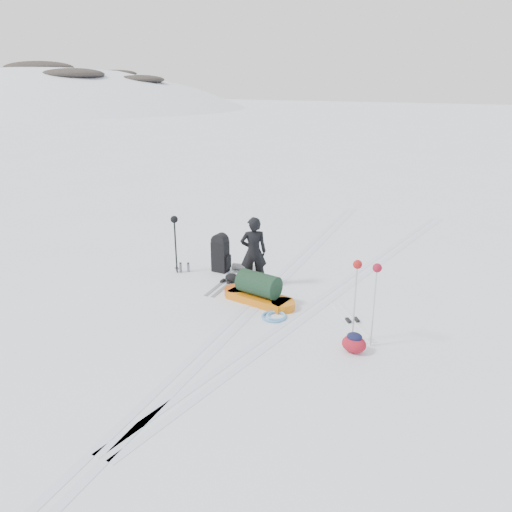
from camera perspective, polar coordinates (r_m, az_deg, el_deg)
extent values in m
plane|color=white|center=(10.59, -0.21, -5.54)|extent=(200.00, 200.00, 0.00)
ellipsoid|color=white|center=(107.48, -20.25, -6.22)|extent=(143.00, 121.00, 93.50)
ellipsoid|color=black|center=(97.86, -23.57, 19.11)|extent=(13.00, 10.00, 2.20)
ellipsoid|color=black|center=(83.42, -20.24, 18.91)|extent=(10.40, 8.00, 1.76)
ellipsoid|color=black|center=(111.08, -25.98, 18.17)|extent=(9.10, 7.00, 1.54)
ellipsoid|color=black|center=(97.67, -15.65, 19.43)|extent=(7.80, 6.00, 1.32)
ellipsoid|color=black|center=(85.17, -13.13, 19.04)|extent=(8.32, 6.40, 1.41)
cube|color=silver|center=(10.63, -0.79, -5.40)|extent=(1.40, 17.97, 0.01)
cube|color=silver|center=(10.53, 0.37, -5.65)|extent=(1.40, 17.97, 0.01)
cube|color=silver|center=(11.84, 9.81, -3.00)|extent=(2.09, 13.88, 0.01)
cube|color=silver|center=(11.78, 10.92, -3.20)|extent=(2.09, 13.88, 0.01)
imported|color=black|center=(11.21, -0.29, 0.45)|extent=(0.71, 0.66, 1.64)
cube|color=orange|center=(10.66, 0.30, -4.85)|extent=(1.41, 0.75, 0.17)
cylinder|color=orange|center=(10.35, 3.11, -5.66)|extent=(0.56, 0.56, 0.17)
cylinder|color=#C7490B|center=(11.00, -2.34, -4.08)|extent=(0.56, 0.56, 0.17)
cylinder|color=black|center=(10.53, 0.30, -3.21)|extent=(0.96, 0.62, 0.49)
cube|color=black|center=(12.27, -4.10, -0.07)|extent=(0.38, 0.27, 0.76)
cylinder|color=black|center=(12.14, -4.14, 1.73)|extent=(0.37, 0.26, 0.37)
cube|color=black|center=(12.22, -3.25, -0.66)|extent=(0.09, 0.20, 0.33)
cylinder|color=slate|center=(12.40, -1.34, -1.28)|extent=(0.62, 0.31, 0.16)
cylinder|color=black|center=(12.27, -9.21, 1.13)|extent=(0.03, 0.03, 1.33)
cylinder|color=black|center=(12.19, -9.12, 1.00)|extent=(0.03, 0.03, 1.33)
torus|color=black|center=(12.46, -9.07, -1.32)|extent=(0.11, 0.11, 0.01)
torus|color=black|center=(12.37, -8.99, -1.46)|extent=(0.11, 0.11, 0.01)
sphere|color=black|center=(12.02, -9.33, 4.15)|extent=(0.18, 0.18, 0.18)
cylinder|color=#ACADB3|center=(9.02, 11.21, -5.45)|extent=(0.03, 0.03, 1.47)
cylinder|color=#B9BCC1|center=(8.94, 13.30, -5.86)|extent=(0.03, 0.03, 1.47)
torus|color=#9EA2A5|center=(9.30, 10.96, -8.92)|extent=(0.12, 0.12, 0.01)
torus|color=#A5A7AC|center=(9.22, 13.00, -9.35)|extent=(0.12, 0.12, 0.01)
sphere|color=maroon|center=(8.73, 11.53, -0.95)|extent=(0.16, 0.16, 0.16)
sphere|color=maroon|center=(8.65, 13.69, -1.33)|extent=(0.16, 0.16, 0.16)
cube|color=#93979B|center=(11.65, -3.06, -3.10)|extent=(0.22, 1.72, 0.02)
cube|color=#93959B|center=(11.72, -3.82, -2.97)|extent=(0.22, 1.72, 0.02)
cube|color=black|center=(11.64, -3.06, -2.96)|extent=(0.08, 0.18, 0.05)
cube|color=black|center=(11.71, -3.82, -2.83)|extent=(0.08, 0.18, 0.05)
cube|color=white|center=(10.01, 10.49, -7.41)|extent=(1.14, 1.39, 0.02)
cube|color=silver|center=(10.07, 11.41, -7.30)|extent=(1.14, 1.39, 0.02)
cube|color=black|center=(9.99, 10.50, -7.25)|extent=(0.16, 0.18, 0.05)
cube|color=black|center=(10.05, 11.42, -7.14)|extent=(0.16, 0.18, 0.05)
torus|color=#4F90C1|center=(10.01, 2.08, -6.93)|extent=(0.61, 0.61, 0.05)
torus|color=#61ADEB|center=(10.03, 2.32, -6.82)|extent=(0.48, 0.48, 0.05)
ellipsoid|color=maroon|center=(8.94, 11.13, -9.84)|extent=(0.47, 0.38, 0.31)
ellipsoid|color=black|center=(8.88, 11.19, -9.06)|extent=(0.30, 0.26, 0.15)
cylinder|color=slate|center=(12.41, -8.61, -1.35)|extent=(0.07, 0.07, 0.22)
cylinder|color=slate|center=(12.42, -7.74, -1.33)|extent=(0.07, 0.07, 0.20)
cylinder|color=black|center=(12.36, -8.64, -0.81)|extent=(0.06, 0.06, 0.03)
cylinder|color=black|center=(12.38, -7.76, -0.83)|extent=(0.06, 0.06, 0.03)
ellipsoid|color=black|center=(11.68, -2.76, -2.51)|extent=(0.41, 0.35, 0.21)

